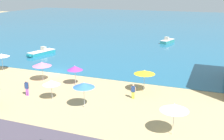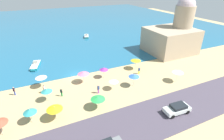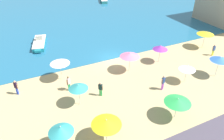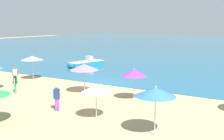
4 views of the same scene
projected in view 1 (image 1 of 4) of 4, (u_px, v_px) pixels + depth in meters
The scene contains 13 objects.
ground_plane at pixel (55, 73), 38.71m from camera, with size 160.00×160.00×0.00m, color tan.
sea at pixel (149, 25), 87.95m from camera, with size 150.00×110.00×0.05m, color #226387.
beach_umbrella_1 at pixel (84, 85), 26.94m from camera, with size 2.12×2.12×2.64m.
beach_umbrella_2 at pixel (1, 55), 39.05m from camera, with size 2.18×2.18×2.52m.
beach_umbrella_4 at pixel (145, 72), 31.12m from camera, with size 2.38×2.38×2.58m.
beach_umbrella_7 at pixel (174, 107), 21.86m from camera, with size 2.30×2.30×2.70m.
beach_umbrella_9 at pixel (51, 82), 29.03m from camera, with size 1.84×1.84×2.20m.
beach_umbrella_10 at pixel (42, 64), 34.79m from camera, with size 2.37×2.37×2.50m.
beach_umbrella_11 at pixel (75, 68), 33.41m from camera, with size 1.90×1.90×2.45m.
bather_0 at pixel (27, 87), 30.32m from camera, with size 0.55×0.31×1.75m.
bather_3 at pixel (133, 91), 29.55m from camera, with size 0.57×0.22×1.61m.
skiff_nearshore at pixel (41, 52), 49.03m from camera, with size 2.87×5.61×1.31m.
skiff_offshore at pixel (168, 41), 59.11m from camera, with size 2.52×4.48×1.37m.
Camera 1 is at (20.65, -31.72, 11.36)m, focal length 45.00 mm.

